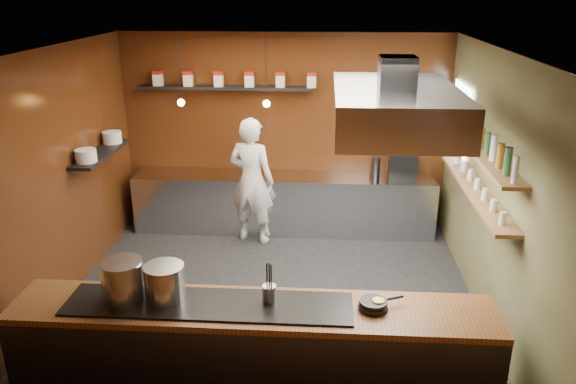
# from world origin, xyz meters

# --- Properties ---
(floor) EXTENTS (5.00, 5.00, 0.00)m
(floor) POSITION_xyz_m (0.00, 0.00, 0.00)
(floor) COLOR black
(floor) RESTS_ON ground
(back_wall) EXTENTS (5.00, 0.00, 5.00)m
(back_wall) POSITION_xyz_m (0.00, 2.50, 1.50)
(back_wall) COLOR #37160A
(back_wall) RESTS_ON ground
(left_wall) EXTENTS (0.00, 5.00, 5.00)m
(left_wall) POSITION_xyz_m (-2.50, 0.00, 1.50)
(left_wall) COLOR #37160A
(left_wall) RESTS_ON ground
(right_wall) EXTENTS (0.00, 5.00, 5.00)m
(right_wall) POSITION_xyz_m (2.50, 0.00, 1.50)
(right_wall) COLOR #4E4F2C
(right_wall) RESTS_ON ground
(ceiling) EXTENTS (5.00, 5.00, 0.00)m
(ceiling) POSITION_xyz_m (0.00, 0.00, 3.00)
(ceiling) COLOR silver
(ceiling) RESTS_ON back_wall
(window_pane) EXTENTS (0.00, 1.00, 1.00)m
(window_pane) POSITION_xyz_m (2.45, 1.70, 1.90)
(window_pane) COLOR white
(window_pane) RESTS_ON right_wall
(prep_counter) EXTENTS (4.60, 0.65, 0.90)m
(prep_counter) POSITION_xyz_m (0.00, 2.17, 0.45)
(prep_counter) COLOR silver
(prep_counter) RESTS_ON floor
(pass_counter) EXTENTS (4.40, 0.72, 0.94)m
(pass_counter) POSITION_xyz_m (-0.00, -1.60, 0.47)
(pass_counter) COLOR #38383D
(pass_counter) RESTS_ON floor
(tin_shelf) EXTENTS (2.60, 0.26, 0.04)m
(tin_shelf) POSITION_xyz_m (-0.90, 2.36, 2.20)
(tin_shelf) COLOR black
(tin_shelf) RESTS_ON back_wall
(plate_shelf) EXTENTS (0.30, 1.40, 0.04)m
(plate_shelf) POSITION_xyz_m (-2.34, 1.00, 1.55)
(plate_shelf) COLOR black
(plate_shelf) RESTS_ON left_wall
(bottle_shelf_upper) EXTENTS (0.26, 2.80, 0.04)m
(bottle_shelf_upper) POSITION_xyz_m (2.34, 0.30, 1.92)
(bottle_shelf_upper) COLOR brown
(bottle_shelf_upper) RESTS_ON right_wall
(bottle_shelf_lower) EXTENTS (0.26, 2.80, 0.04)m
(bottle_shelf_lower) POSITION_xyz_m (2.34, 0.30, 1.45)
(bottle_shelf_lower) COLOR brown
(bottle_shelf_lower) RESTS_ON right_wall
(extractor_hood) EXTENTS (1.20, 2.00, 0.72)m
(extractor_hood) POSITION_xyz_m (1.30, -0.40, 2.51)
(extractor_hood) COLOR #38383D
(extractor_hood) RESTS_ON ceiling
(pendant_left) EXTENTS (0.10, 0.10, 0.95)m
(pendant_left) POSITION_xyz_m (-1.40, 1.70, 2.15)
(pendant_left) COLOR black
(pendant_left) RESTS_ON ceiling
(pendant_right) EXTENTS (0.10, 0.10, 0.95)m
(pendant_right) POSITION_xyz_m (-0.20, 1.70, 2.15)
(pendant_right) COLOR black
(pendant_right) RESTS_ON ceiling
(storage_tins) EXTENTS (2.43, 0.13, 0.22)m
(storage_tins) POSITION_xyz_m (-0.75, 2.36, 2.33)
(storage_tins) COLOR beige
(storage_tins) RESTS_ON tin_shelf
(plate_stacks) EXTENTS (0.26, 1.16, 0.16)m
(plate_stacks) POSITION_xyz_m (-2.34, 1.00, 1.65)
(plate_stacks) COLOR silver
(plate_stacks) RESTS_ON plate_shelf
(bottles) EXTENTS (0.06, 2.66, 0.24)m
(bottles) POSITION_xyz_m (2.34, 0.30, 2.06)
(bottles) COLOR silver
(bottles) RESTS_ON bottle_shelf_upper
(wine_glasses) EXTENTS (0.07, 2.37, 0.13)m
(wine_glasses) POSITION_xyz_m (2.34, 0.30, 1.53)
(wine_glasses) COLOR silver
(wine_glasses) RESTS_ON bottle_shelf_lower
(stockpot_large) EXTENTS (0.42, 0.42, 0.37)m
(stockpot_large) POSITION_xyz_m (-1.18, -1.57, 1.13)
(stockpot_large) COLOR silver
(stockpot_large) RESTS_ON pass_counter
(stockpot_small) EXTENTS (0.47, 0.47, 0.34)m
(stockpot_small) POSITION_xyz_m (-0.80, -1.56, 1.11)
(stockpot_small) COLOR silver
(stockpot_small) RESTS_ON pass_counter
(utensil_crock) EXTENTS (0.15, 0.15, 0.16)m
(utensil_crock) POSITION_xyz_m (0.15, -1.54, 1.02)
(utensil_crock) COLOR #B6B9BE
(utensil_crock) RESTS_ON pass_counter
(frying_pan) EXTENTS (0.42, 0.27, 0.07)m
(frying_pan) POSITION_xyz_m (1.08, -1.57, 0.97)
(frying_pan) COLOR black
(frying_pan) RESTS_ON pass_counter
(butter_jar) EXTENTS (0.15, 0.15, 0.10)m
(butter_jar) POSITION_xyz_m (1.12, -1.57, 0.97)
(butter_jar) COLOR gold
(butter_jar) RESTS_ON pass_counter
(espresso_machine) EXTENTS (0.44, 0.42, 0.41)m
(espresso_machine) POSITION_xyz_m (1.80, 2.25, 1.10)
(espresso_machine) COLOR black
(espresso_machine) RESTS_ON prep_counter
(chef) EXTENTS (0.79, 0.64, 1.89)m
(chef) POSITION_xyz_m (-0.44, 1.77, 0.95)
(chef) COLOR white
(chef) RESTS_ON floor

